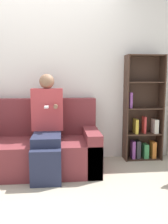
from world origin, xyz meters
The scene contains 5 objects.
ground_plane centered at (0.00, 0.00, 0.00)m, with size 14.00×14.00×0.00m, color #B2A893.
back_wall centered at (0.00, 0.94, 1.27)m, with size 10.00×0.06×2.55m.
couch centered at (-0.23, 0.52, 0.30)m, with size 2.18×0.81×0.93m.
adult_seated centered at (0.19, 0.40, 0.65)m, with size 0.41×0.74×1.27m.
bookshelf centered at (1.59, 0.81, 0.66)m, with size 0.56×0.24×1.55m.
Camera 1 is at (0.37, -2.60, 1.22)m, focal length 38.00 mm.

